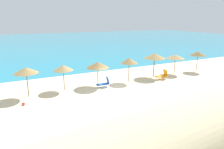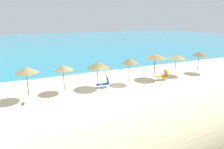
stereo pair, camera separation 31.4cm
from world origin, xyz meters
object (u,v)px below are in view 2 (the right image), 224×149
object	(u,v)px
beach_umbrella_3	(63,68)
beach_umbrella_7	(176,57)
beach_umbrella_4	(98,65)
lounge_chair_3	(163,75)
beach_umbrella_2	(26,70)
beach_umbrella_5	(129,61)
beach_umbrella_6	(155,56)
beach_ball	(23,103)
lounge_chair_2	(104,83)
beach_umbrella_8	(199,54)

from	to	relation	value
beach_umbrella_3	beach_umbrella_7	distance (m)	14.69
beach_umbrella_4	lounge_chair_3	size ratio (longest dim) A/B	1.83
beach_umbrella_2	beach_umbrella_5	distance (m)	10.87
beach_umbrella_4	beach_umbrella_6	xyz separation A→B (m)	(7.67, 0.28, 0.32)
beach_umbrella_4	beach_umbrella_3	bearing A→B (deg)	175.51
beach_umbrella_2	beach_ball	world-z (taller)	beach_umbrella_2
beach_umbrella_2	beach_umbrella_7	xyz separation A→B (m)	(18.16, 0.43, -0.25)
beach_umbrella_6	lounge_chair_2	size ratio (longest dim) A/B	2.08
beach_umbrella_5	beach_umbrella_8	world-z (taller)	beach_umbrella_5
beach_umbrella_8	beach_ball	distance (m)	22.67
beach_umbrella_5	beach_ball	distance (m)	11.85
beach_umbrella_3	lounge_chair_2	bearing A→B (deg)	-14.12
beach_umbrella_3	beach_umbrella_5	world-z (taller)	beach_umbrella_5
beach_umbrella_4	beach_umbrella_6	bearing A→B (deg)	2.07
beach_umbrella_4	lounge_chair_2	distance (m)	2.05
lounge_chair_2	beach_ball	bearing A→B (deg)	103.47
beach_umbrella_7	beach_umbrella_3	bearing A→B (deg)	-179.91
lounge_chair_2	lounge_chair_3	xyz separation A→B (m)	(7.55, -0.34, 0.01)
beach_umbrella_2	beach_ball	size ratio (longest dim) A/B	10.77
beach_umbrella_5	beach_umbrella_2	bearing A→B (deg)	179.83
beach_umbrella_8	lounge_chair_3	distance (m)	7.19
beach_umbrella_7	beach_ball	size ratio (longest dim) A/B	9.74
beach_umbrella_6	beach_umbrella_7	xyz separation A→B (m)	(3.41, 0.03, -0.36)
beach_umbrella_6	beach_umbrella_5	bearing A→B (deg)	-173.63
beach_ball	beach_umbrella_5	bearing A→B (deg)	9.86
lounge_chair_2	beach_umbrella_5	bearing A→B (deg)	-76.70
lounge_chair_2	beach_ball	distance (m)	8.21
lounge_chair_2	lounge_chair_3	bearing A→B (deg)	-89.03
beach_umbrella_6	lounge_chair_2	bearing A→B (deg)	-172.05
beach_umbrella_4	beach_umbrella_5	distance (m)	3.80
beach_umbrella_8	lounge_chair_3	size ratio (longest dim) A/B	1.90
beach_umbrella_6	beach_umbrella_8	size ratio (longest dim) A/B	1.08
beach_umbrella_3	beach_umbrella_5	distance (m)	7.42
beach_umbrella_3	beach_umbrella_6	xyz separation A→B (m)	(11.28, -0.01, 0.32)
beach_umbrella_6	lounge_chair_2	xyz separation A→B (m)	(-7.24, -1.01, -2.18)
beach_umbrella_8	lounge_chair_3	world-z (taller)	beach_umbrella_8
beach_umbrella_2	beach_umbrella_3	distance (m)	3.50
beach_umbrella_4	lounge_chair_2	world-z (taller)	beach_umbrella_4
beach_umbrella_3	beach_umbrella_5	size ratio (longest dim) A/B	0.93
beach_umbrella_8	beach_umbrella_7	bearing A→B (deg)	175.13
beach_umbrella_3	beach_ball	bearing A→B (deg)	-148.94
beach_umbrella_7	beach_umbrella_5	bearing A→B (deg)	-176.37
beach_umbrella_2	lounge_chair_2	size ratio (longest dim) A/B	1.98
beach_umbrella_7	beach_ball	bearing A→B (deg)	-172.54
lounge_chair_2	beach_ball	size ratio (longest dim) A/B	5.44
beach_umbrella_2	beach_umbrella_8	distance (m)	21.89
beach_umbrella_2	beach_umbrella_8	world-z (taller)	beach_umbrella_2
beach_umbrella_2	beach_umbrella_7	bearing A→B (deg)	1.36
beach_umbrella_3	lounge_chair_3	distance (m)	11.81
beach_umbrella_8	beach_umbrella_6	bearing A→B (deg)	177.69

